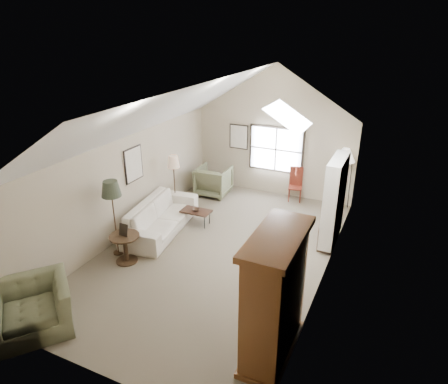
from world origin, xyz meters
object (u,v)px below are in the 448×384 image
at_px(coffee_table, 196,217).
at_px(side_chair, 295,185).
at_px(side_table, 126,248).
at_px(armchair_far, 214,181).
at_px(sofa, 161,216).
at_px(armchair_near, 30,309).
at_px(armoire, 274,297).

relative_size(coffee_table, side_chair, 0.77).
bearing_deg(side_table, side_chair, 62.75).
xyz_separation_m(armchair_far, coffee_table, (0.47, -2.00, -0.25)).
xyz_separation_m(sofa, coffee_table, (0.66, 0.68, -0.19)).
relative_size(sofa, armchair_near, 1.99).
relative_size(armoire, armchair_near, 1.63).
height_order(armoire, armchair_near, armoire).
bearing_deg(armchair_near, side_chair, 18.87).
bearing_deg(armoire, coffee_table, 133.85).
distance_m(coffee_table, side_chair, 3.32).
xyz_separation_m(coffee_table, side_table, (-0.56, -2.28, 0.14)).
relative_size(sofa, side_chair, 2.63).
bearing_deg(sofa, coffee_table, -51.83).
relative_size(armoire, side_chair, 2.15).
bearing_deg(armchair_far, sofa, 82.67).
distance_m(armoire, coffee_table, 4.86).
bearing_deg(armoire, side_table, 163.28).
height_order(coffee_table, side_table, side_table).
bearing_deg(coffee_table, armchair_near, -98.54).
bearing_deg(sofa, side_table, 175.90).
xyz_separation_m(armoire, side_chair, (-1.33, 6.10, -0.59)).
relative_size(armoire, armchair_far, 2.20).
bearing_deg(coffee_table, sofa, -134.15).
xyz_separation_m(armchair_far, side_table, (-0.10, -4.29, -0.12)).
relative_size(armoire, side_table, 3.26).
relative_size(armchair_far, coffee_table, 1.27).
height_order(sofa, armchair_far, armchair_far).
height_order(armchair_near, side_table, armchair_near).
bearing_deg(coffee_table, armoire, -46.15).
bearing_deg(coffee_table, armchair_far, 103.13).
height_order(sofa, armchair_near, armchair_near).
bearing_deg(side_table, armoire, -16.72).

